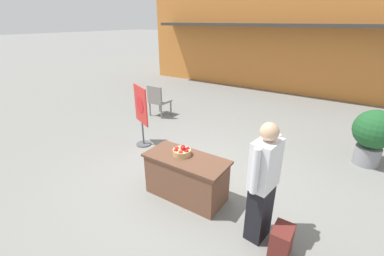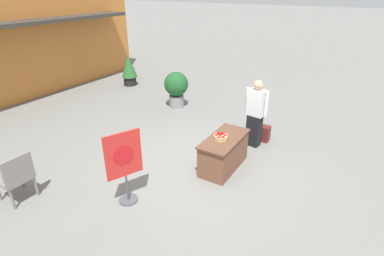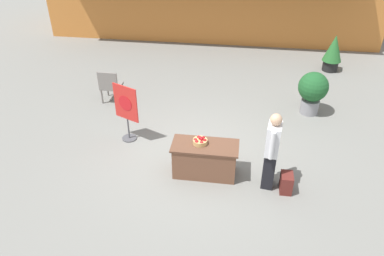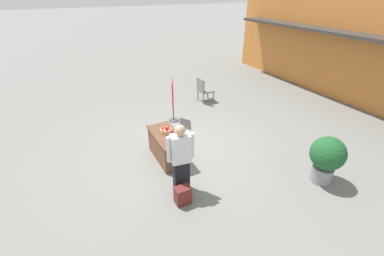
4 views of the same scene
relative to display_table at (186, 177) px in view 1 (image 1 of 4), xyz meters
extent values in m
plane|color=slate|center=(-0.29, 0.54, -0.38)|extent=(120.00, 120.00, 0.00)
cube|color=#C67533|center=(-0.76, 9.72, 1.76)|extent=(12.98, 3.66, 4.27)
cube|color=#38332D|center=(-0.76, 7.44, 2.27)|extent=(11.04, 0.90, 0.12)
cube|color=brown|center=(0.00, 0.00, -0.02)|extent=(1.32, 0.62, 0.71)
cube|color=brown|center=(0.00, 0.00, 0.35)|extent=(1.41, 0.66, 0.04)
cylinder|color=tan|center=(-0.11, 0.04, 0.42)|extent=(0.30, 0.30, 0.10)
sphere|color=#A30F14|center=(-0.01, 0.03, 0.46)|extent=(0.08, 0.08, 0.08)
sphere|color=#A30F14|center=(-0.05, 0.12, 0.46)|extent=(0.08, 0.08, 0.08)
sphere|color=#A30F14|center=(-0.15, 0.13, 0.46)|extent=(0.08, 0.08, 0.08)
sphere|color=red|center=(-0.21, 0.03, 0.46)|extent=(0.08, 0.08, 0.08)
sphere|color=#A30F14|center=(-0.17, -0.04, 0.46)|extent=(0.08, 0.08, 0.08)
sphere|color=red|center=(-0.07, -0.05, 0.46)|extent=(0.08, 0.08, 0.08)
sphere|color=#A30F14|center=(-0.11, 0.06, 0.49)|extent=(0.08, 0.08, 0.08)
sphere|color=#A30F14|center=(-0.08, 0.04, 0.49)|extent=(0.08, 0.08, 0.08)
cube|color=black|center=(1.35, -0.19, 0.04)|extent=(0.29, 0.37, 0.83)
cube|color=silver|center=(1.35, -0.19, 0.79)|extent=(0.32, 0.45, 0.66)
sphere|color=tan|center=(1.35, -0.19, 1.23)|extent=(0.23, 0.23, 0.23)
cylinder|color=silver|center=(1.31, -0.45, 0.81)|extent=(0.09, 0.09, 0.60)
cylinder|color=silver|center=(1.38, 0.06, 0.81)|extent=(0.09, 0.09, 0.60)
cube|color=maroon|center=(1.71, -0.33, -0.17)|extent=(0.24, 0.34, 0.42)
cylinder|color=#4C4C51|center=(-2.00, 1.05, -0.36)|extent=(0.36, 0.36, 0.03)
cylinder|color=#4C4C51|center=(-2.00, 1.05, -0.07)|extent=(0.04, 0.04, 0.55)
cube|color=red|center=(-2.00, 1.05, 0.64)|extent=(0.64, 0.31, 0.88)
cylinder|color=red|center=(-2.01, 1.03, 0.64)|extent=(0.35, 0.16, 0.38)
cylinder|color=gray|center=(-3.26, 3.16, -0.16)|extent=(0.05, 0.05, 0.43)
cylinder|color=gray|center=(-2.79, 3.15, -0.16)|extent=(0.05, 0.05, 0.43)
cylinder|color=gray|center=(-3.27, 2.69, -0.16)|extent=(0.05, 0.05, 0.43)
cylinder|color=gray|center=(-2.80, 2.68, -0.16)|extent=(0.05, 0.05, 0.43)
cube|color=gray|center=(-3.03, 2.92, 0.08)|extent=(0.56, 0.56, 0.06)
cube|color=gray|center=(-3.03, 2.68, 0.36)|extent=(0.55, 0.07, 0.50)
cylinder|color=gray|center=(2.56, 2.99, -0.18)|extent=(0.49, 0.49, 0.40)
sphere|color=#1E5628|center=(2.56, 2.99, 0.42)|extent=(0.80, 0.80, 0.80)
camera|label=1|loc=(2.12, -3.02, 2.46)|focal=24.00mm
camera|label=2|loc=(-5.30, -2.37, 3.37)|focal=28.00mm
camera|label=3|loc=(0.62, -6.32, 4.93)|focal=35.00mm
camera|label=4|loc=(5.51, -2.03, 3.81)|focal=24.00mm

